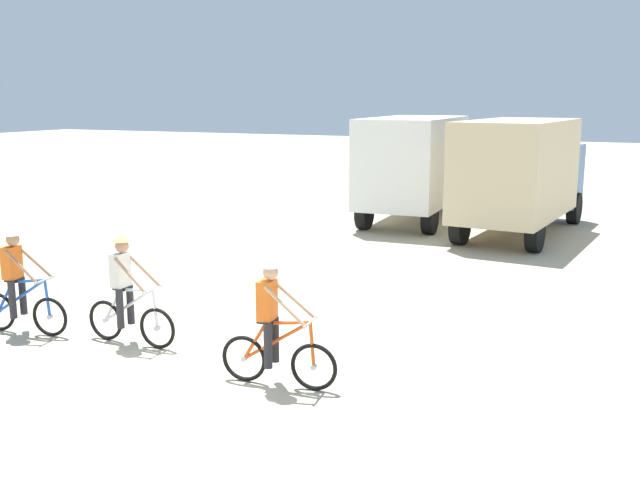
{
  "coord_description": "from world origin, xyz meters",
  "views": [
    {
      "loc": [
        5.55,
        -8.81,
        4.01
      ],
      "look_at": [
        -0.52,
        4.52,
        1.1
      ],
      "focal_mm": 40.76,
      "sensor_mm": 36.0,
      "label": 1
    }
  ],
  "objects_px": {
    "box_truck_tan_camper": "(522,171)",
    "cyclist_cowboy_hat": "(127,294)",
    "cyclist_near_camera": "(274,328)",
    "cyclist_orange_shirt": "(19,285)",
    "box_truck_white_box": "(418,163)"
  },
  "relations": [
    {
      "from": "box_truck_tan_camper",
      "to": "cyclist_cowboy_hat",
      "type": "relative_size",
      "value": 3.82
    },
    {
      "from": "cyclist_near_camera",
      "to": "cyclist_orange_shirt",
      "type": "bearing_deg",
      "value": 177.39
    },
    {
      "from": "box_truck_white_box",
      "to": "cyclist_cowboy_hat",
      "type": "height_order",
      "value": "box_truck_white_box"
    },
    {
      "from": "box_truck_tan_camper",
      "to": "cyclist_cowboy_hat",
      "type": "height_order",
      "value": "box_truck_tan_camper"
    },
    {
      "from": "box_truck_white_box",
      "to": "cyclist_cowboy_hat",
      "type": "relative_size",
      "value": 3.75
    },
    {
      "from": "cyclist_orange_shirt",
      "to": "cyclist_cowboy_hat",
      "type": "bearing_deg",
      "value": 9.19
    },
    {
      "from": "box_truck_tan_camper",
      "to": "cyclist_orange_shirt",
      "type": "xyz_separation_m",
      "value": [
        -6.24,
        -12.81,
        -1.03
      ]
    },
    {
      "from": "box_truck_white_box",
      "to": "cyclist_orange_shirt",
      "type": "relative_size",
      "value": 3.75
    },
    {
      "from": "cyclist_orange_shirt",
      "to": "box_truck_white_box",
      "type": "bearing_deg",
      "value": 78.97
    },
    {
      "from": "box_truck_white_box",
      "to": "cyclist_orange_shirt",
      "type": "distance_m",
      "value": 14.32
    },
    {
      "from": "cyclist_near_camera",
      "to": "cyclist_cowboy_hat",
      "type": "bearing_deg",
      "value": 169.53
    },
    {
      "from": "cyclist_orange_shirt",
      "to": "cyclist_near_camera",
      "type": "relative_size",
      "value": 1.0
    },
    {
      "from": "box_truck_tan_camper",
      "to": "box_truck_white_box",
      "type": "bearing_deg",
      "value": 160.91
    },
    {
      "from": "cyclist_orange_shirt",
      "to": "cyclist_near_camera",
      "type": "bearing_deg",
      "value": -2.61
    },
    {
      "from": "box_truck_white_box",
      "to": "cyclist_orange_shirt",
      "type": "bearing_deg",
      "value": -101.03
    }
  ]
}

